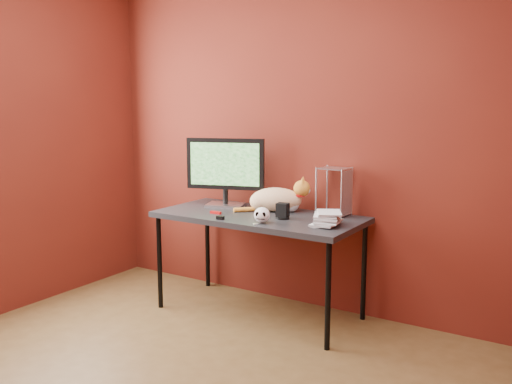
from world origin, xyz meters
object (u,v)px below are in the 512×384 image
Objects in this scene: skull_mug at (262,215)px; desk at (259,221)px; monitor at (225,169)px; cat at (277,199)px; book_stack at (318,146)px; speaker at (283,212)px.

desk is at bearing 107.07° from skull_mug.
monitor is 1.19× the size of cat.
book_stack reaches higher than skull_mug.
speaker is 0.55m from book_stack.
book_stack is (0.88, -0.20, 0.23)m from monitor.
monitor reaches higher than cat.
monitor is 0.48m from cat.
skull_mug is at bearing -51.40° from monitor.
cat is (0.43, 0.05, -0.20)m from monitor.
cat is at bearing 73.84° from desk.
book_stack reaches higher than monitor.
cat is at bearing 87.39° from skull_mug.
skull_mug is at bearing -94.87° from cat.
cat is 4.23× the size of skull_mug.
monitor reaches higher than desk.
cat is at bearing 121.41° from speaker.
book_stack is (0.33, 0.16, 0.47)m from skull_mug.
monitor reaches higher than speaker.
cat is 0.27m from speaker.
monitor is 5.05× the size of skull_mug.
cat is at bearing 151.26° from book_stack.
speaker is (0.60, -0.16, -0.24)m from monitor.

